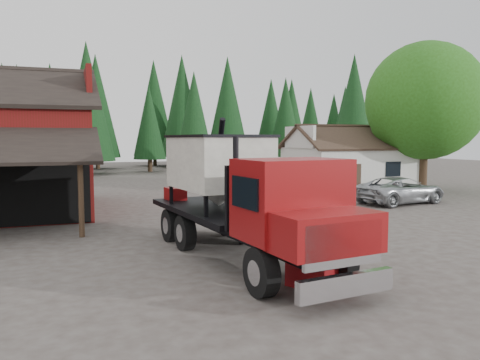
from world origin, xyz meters
name	(u,v)px	position (x,y,z in m)	size (l,w,h in m)	color
ground	(244,237)	(0.00, 0.00, 0.00)	(120.00, 120.00, 0.00)	#453D36
farmhouse	(349,166)	(13.00, 13.00, 1.67)	(8.60, 6.42, 4.65)	silver
deciduous_tree	(425,105)	(17.01, 9.97, 5.91)	(8.00, 8.00, 10.20)	#382619
conifer_backdrop	(121,169)	(0.00, 42.00, 0.00)	(76.00, 16.00, 16.00)	black
near_pine_b	(194,116)	(6.00, 30.00, 5.89)	(3.96, 3.96, 10.40)	#382619
near_pine_c	(354,107)	(22.00, 26.00, 6.89)	(4.84, 4.84, 12.40)	#382619
near_pine_d	(87,101)	(-4.00, 34.00, 7.39)	(5.28, 5.28, 13.40)	#382619
feed_truck	(242,192)	(-1.20, -2.97, 2.03)	(3.64, 9.83, 4.33)	black
silver_car	(401,190)	(11.47, 5.47, 0.75)	(2.48, 5.38, 1.49)	#ACB0B4
equip_box	(312,275)	(-0.50, -6.00, 0.30)	(0.70, 1.10, 0.60)	maroon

